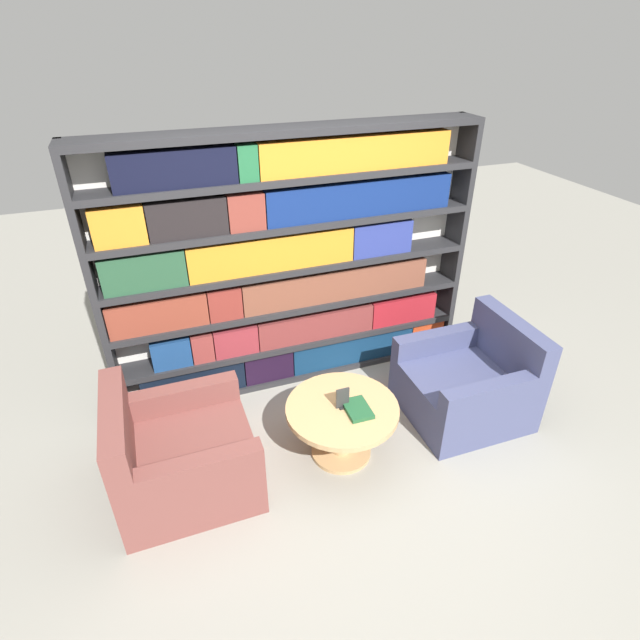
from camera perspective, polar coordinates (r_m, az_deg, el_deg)
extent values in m
plane|color=gray|center=(3.64, 3.87, -17.53)|extent=(14.00, 14.00, 0.00)
cube|color=silver|center=(4.11, -3.57, 6.91)|extent=(3.00, 0.05, 2.10)
cube|color=#262628|center=(3.89, -24.27, 2.56)|extent=(0.05, 0.30, 2.10)
cube|color=#262628|center=(4.61, 14.91, 8.66)|extent=(0.05, 0.30, 2.10)
cube|color=#262628|center=(4.53, -2.69, -5.64)|extent=(2.90, 0.30, 0.05)
cube|color=#262628|center=(4.34, -2.79, -2.20)|extent=(2.90, 0.30, 0.05)
cube|color=#262628|center=(4.16, -2.92, 1.84)|extent=(2.90, 0.30, 0.05)
cube|color=#262628|center=(4.00, -3.05, 6.22)|extent=(2.90, 0.30, 0.05)
cube|color=#262628|center=(3.87, -3.19, 10.94)|extent=(2.90, 0.30, 0.05)
cube|color=#262628|center=(3.76, -3.35, 15.95)|extent=(2.90, 0.30, 0.05)
cube|color=#262628|center=(3.69, -3.52, 20.84)|extent=(2.90, 0.30, 0.05)
cube|color=black|center=(4.29, -14.30, -6.40)|extent=(0.83, 0.20, 0.28)
cube|color=black|center=(4.36, -6.07, -4.82)|extent=(0.42, 0.20, 0.28)
cube|color=#102F4F|center=(4.56, 3.55, -2.85)|extent=(1.14, 0.20, 0.28)
cube|color=#BD3B1A|center=(4.87, 11.62, -1.12)|extent=(0.33, 0.20, 0.28)
cube|color=navy|center=(4.11, -16.70, -3.30)|extent=(0.30, 0.20, 0.24)
cube|color=brown|center=(4.12, -13.39, -2.70)|extent=(0.17, 0.20, 0.24)
cube|color=maroon|center=(4.15, -9.74, -2.03)|extent=(0.35, 0.20, 0.24)
cube|color=maroon|center=(4.29, -0.66, -0.33)|extent=(1.02, 0.20, 0.24)
cube|color=maroon|center=(4.59, 9.12, 1.52)|extent=(0.62, 0.20, 0.24)
cube|color=brown|center=(3.93, -18.06, 0.90)|extent=(0.72, 0.20, 0.26)
cube|color=maroon|center=(3.96, -10.96, 2.16)|extent=(0.26, 0.20, 0.26)
cube|color=brown|center=(4.17, 1.75, 4.33)|extent=(1.60, 0.20, 0.26)
cube|color=#234A30|center=(3.77, -19.53, 5.49)|extent=(0.58, 0.20, 0.27)
cube|color=orange|center=(3.87, -5.60, 7.83)|extent=(1.28, 0.20, 0.27)
cube|color=navy|center=(4.17, 6.69, 9.50)|extent=(0.52, 0.20, 0.27)
cube|color=orange|center=(3.65, -22.06, 10.11)|extent=(0.34, 0.20, 0.27)
cube|color=black|center=(3.66, -15.00, 11.36)|extent=(0.54, 0.20, 0.27)
cube|color=brown|center=(3.71, -8.62, 12.34)|extent=(0.26, 0.20, 0.27)
cube|color=navy|center=(3.97, 4.40, 13.85)|extent=(1.51, 0.20, 0.27)
cube|color=black|center=(3.56, -16.36, 16.40)|extent=(0.81, 0.20, 0.24)
cube|color=#1E5933|center=(3.63, -8.51, 17.50)|extent=(0.14, 0.20, 0.24)
cube|color=orange|center=(3.87, 3.99, 18.60)|extent=(1.48, 0.20, 0.24)
cube|color=brown|center=(3.58, -14.86, -15.53)|extent=(0.88, 0.84, 0.38)
cube|color=brown|center=(3.33, -22.14, -11.89)|extent=(0.14, 0.83, 0.41)
cube|color=brown|center=(3.13, -13.37, -16.30)|extent=(0.73, 0.12, 0.18)
cube|color=brown|center=(3.66, -15.09, -8.38)|extent=(0.73, 0.12, 0.18)
cube|color=#42476B|center=(4.16, 15.94, -7.99)|extent=(0.88, 0.84, 0.38)
cube|color=#42476B|center=(4.14, 20.93, -2.46)|extent=(0.15, 0.83, 0.41)
cube|color=#42476B|center=(4.20, 13.04, -2.42)|extent=(0.74, 0.13, 0.18)
cube|color=#42476B|center=(3.74, 18.65, -8.06)|extent=(0.74, 0.13, 0.18)
cylinder|color=tan|center=(3.66, 2.48, -12.70)|extent=(0.14, 0.14, 0.40)
cylinder|color=tan|center=(3.79, 2.41, -14.70)|extent=(0.44, 0.44, 0.03)
cylinder|color=tan|center=(3.52, 2.56, -10.13)|extent=(0.79, 0.79, 0.04)
cube|color=black|center=(3.50, 2.57, -9.82)|extent=(0.06, 0.06, 0.01)
cube|color=#2D2D2D|center=(3.45, 2.60, -8.89)|extent=(0.09, 0.01, 0.16)
cube|color=#1E512D|center=(3.47, 4.31, -10.10)|extent=(0.17, 0.23, 0.03)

